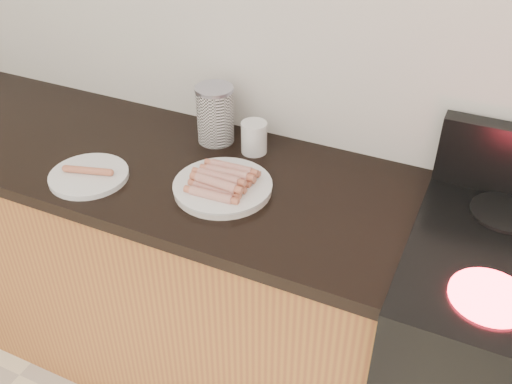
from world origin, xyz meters
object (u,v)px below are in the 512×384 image
at_px(side_plate, 89,176).
at_px(main_plate, 223,188).
at_px(canister, 215,114).
at_px(mug, 254,137).

bearing_deg(side_plate, main_plate, 15.88).
xyz_separation_m(canister, mug, (0.14, -0.01, -0.04)).
bearing_deg(main_plate, side_plate, -164.12).
bearing_deg(canister, mug, -5.15).
bearing_deg(side_plate, canister, 56.54).
distance_m(canister, mug, 0.15).
relative_size(canister, mug, 1.84).
bearing_deg(side_plate, mug, 42.25).
height_order(canister, mug, canister).
height_order(side_plate, canister, canister).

